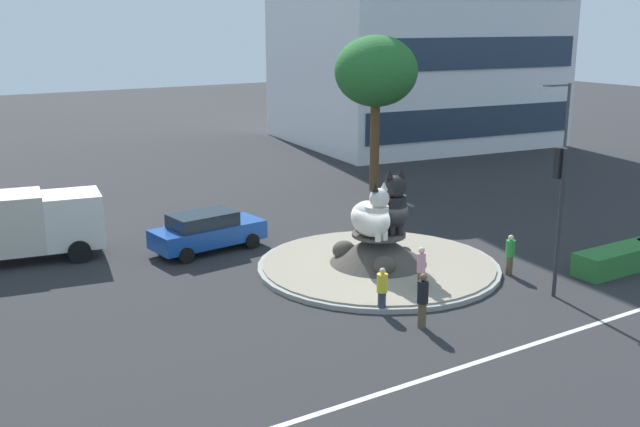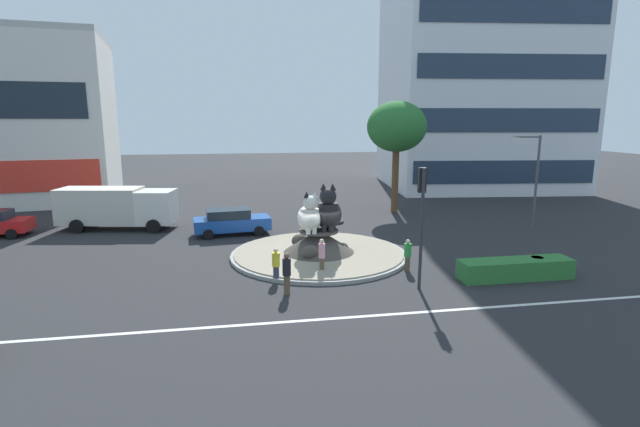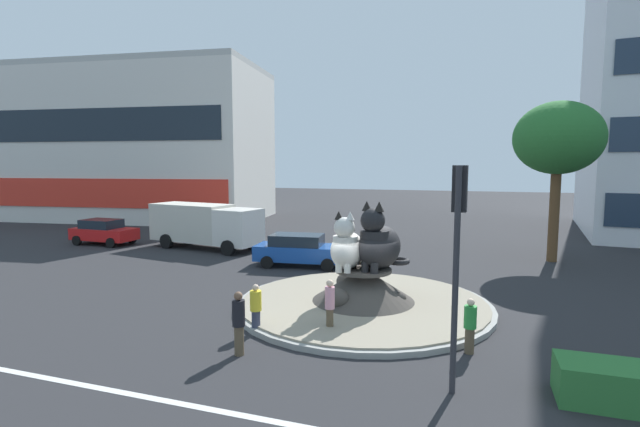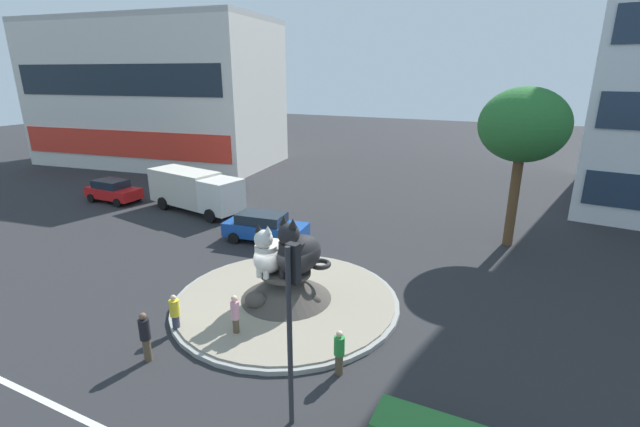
# 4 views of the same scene
# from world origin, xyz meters

# --- Properties ---
(ground_plane) EXTENTS (160.00, 160.00, 0.00)m
(ground_plane) POSITION_xyz_m (0.00, 0.00, 0.00)
(ground_plane) COLOR #28282B
(lane_centreline) EXTENTS (112.00, 0.20, 0.01)m
(lane_centreline) POSITION_xyz_m (0.00, -8.09, 0.00)
(lane_centreline) COLOR silver
(lane_centreline) RESTS_ON ground
(roundabout_island) EXTENTS (9.38, 9.38, 1.44)m
(roundabout_island) POSITION_xyz_m (-0.02, 0.00, 0.46)
(roundabout_island) COLOR gray
(roundabout_island) RESTS_ON ground
(cat_statue_white) EXTENTS (1.42, 2.24, 2.17)m
(cat_statue_white) POSITION_xyz_m (-0.55, -0.30, 2.24)
(cat_statue_white) COLOR silver
(cat_statue_white) RESTS_ON roundabout_island
(cat_statue_black) EXTENTS (2.06, 2.57, 2.52)m
(cat_statue_black) POSITION_xyz_m (0.54, 0.06, 2.37)
(cat_statue_black) COLOR black
(cat_statue_black) RESTS_ON roundabout_island
(traffic_light_mast) EXTENTS (0.34, 0.46, 5.23)m
(traffic_light_mast) POSITION_xyz_m (3.43, -5.57, 3.63)
(traffic_light_mast) COLOR #2D2D33
(traffic_light_mast) RESTS_ON ground
(clipped_hedge_strip) EXTENTS (5.29, 1.20, 0.90)m
(clipped_hedge_strip) POSITION_xyz_m (8.28, -5.13, 0.45)
(clipped_hedge_strip) COLOR #2D7033
(clipped_hedge_strip) RESTS_ON ground
(broadleaf_tree_behind_island) EXTENTS (4.54, 4.54, 8.59)m
(broadleaf_tree_behind_island) POSITION_xyz_m (7.94, 11.11, 6.59)
(broadleaf_tree_behind_island) COLOR brown
(broadleaf_tree_behind_island) RESTS_ON ground
(streetlight_arm) EXTENTS (1.98, 0.51, 6.17)m
(streetlight_arm) POSITION_xyz_m (15.11, 4.21, 3.63)
(streetlight_arm) COLOR #4C4C51
(streetlight_arm) RESTS_ON ground
(pedestrian_yellow_shirt) EXTENTS (0.36, 0.36, 1.55)m
(pedestrian_yellow_shirt) POSITION_xyz_m (-2.57, -3.67, 0.81)
(pedestrian_yellow_shirt) COLOR #33384C
(pedestrian_yellow_shirt) RESTS_ON ground
(pedestrian_green_shirt) EXTENTS (0.34, 0.34, 1.57)m
(pedestrian_green_shirt) POSITION_xyz_m (3.77, -3.22, 0.82)
(pedestrian_green_shirt) COLOR brown
(pedestrian_green_shirt) RESTS_ON ground
(pedestrian_black_shirt) EXTENTS (0.35, 0.35, 1.79)m
(pedestrian_black_shirt) POSITION_xyz_m (-2.26, -5.34, 0.95)
(pedestrian_black_shirt) COLOR brown
(pedestrian_black_shirt) RESTS_ON ground
(pedestrian_pink_shirt) EXTENTS (0.31, 0.31, 1.71)m
(pedestrian_pink_shirt) POSITION_xyz_m (-0.37, -2.99, 0.92)
(pedestrian_pink_shirt) COLOR brown
(pedestrian_pink_shirt) RESTS_ON ground
(parked_car_right) EXTENTS (4.90, 2.47, 1.65)m
(parked_car_right) POSITION_xyz_m (-4.65, 5.69, 0.86)
(parked_car_right) COLOR #19479E
(parked_car_right) RESTS_ON ground
(delivery_box_truck) EXTENTS (7.73, 3.53, 2.76)m
(delivery_box_truck) POSITION_xyz_m (-12.10, 8.52, 1.56)
(delivery_box_truck) COLOR silver
(delivery_box_truck) RESTS_ON ground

